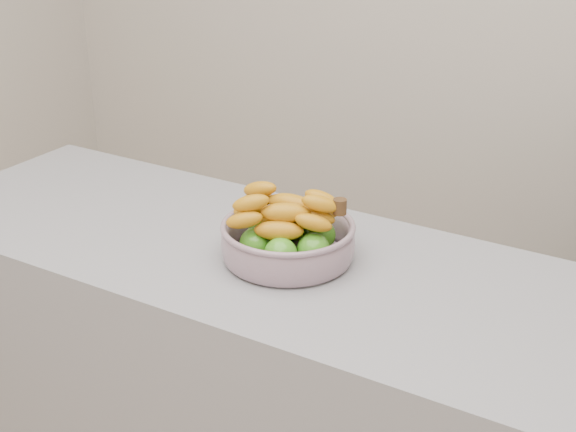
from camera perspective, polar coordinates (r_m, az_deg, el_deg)
name	(u,v)px	position (r m, az deg, el deg)	size (l,w,h in m)	color
fruit_bowl	(288,237)	(1.68, -0.02, -1.54)	(0.28, 0.28, 0.15)	#A7B1C9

